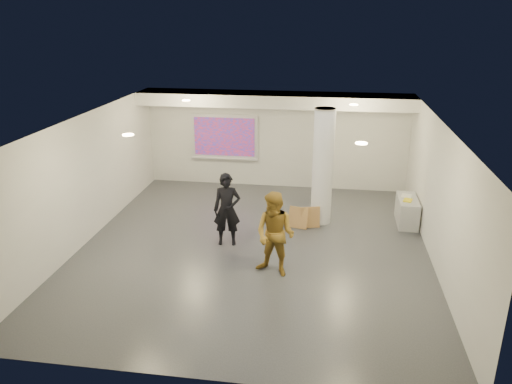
% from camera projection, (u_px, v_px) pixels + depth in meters
% --- Properties ---
extents(floor, '(8.00, 9.00, 0.01)m').
position_uv_depth(floor, '(253.00, 248.00, 11.66)').
color(floor, '#34373C').
rests_on(floor, ground).
extents(ceiling, '(8.00, 9.00, 0.01)m').
position_uv_depth(ceiling, '(253.00, 121.00, 10.64)').
color(ceiling, white).
rests_on(ceiling, floor).
extents(wall_back, '(8.00, 0.01, 3.00)m').
position_uv_depth(wall_back, '(276.00, 140.00, 15.34)').
color(wall_back, silver).
rests_on(wall_back, floor).
extents(wall_front, '(8.00, 0.01, 3.00)m').
position_uv_depth(wall_front, '(204.00, 293.00, 6.97)').
color(wall_front, silver).
rests_on(wall_front, floor).
extents(wall_left, '(0.01, 9.00, 3.00)m').
position_uv_depth(wall_left, '(85.00, 179.00, 11.71)').
color(wall_left, silver).
rests_on(wall_left, floor).
extents(wall_right, '(0.01, 9.00, 3.00)m').
position_uv_depth(wall_right, '(439.00, 197.00, 10.59)').
color(wall_right, silver).
rests_on(wall_right, floor).
extents(soffit_band, '(8.00, 1.10, 0.36)m').
position_uv_depth(soffit_band, '(274.00, 100.00, 14.38)').
color(soffit_band, white).
rests_on(soffit_band, ceiling).
extents(downlight_nw, '(0.22, 0.22, 0.02)m').
position_uv_depth(downlight_nw, '(186.00, 100.00, 13.28)').
color(downlight_nw, '#FFD895').
rests_on(downlight_nw, ceiling).
extents(downlight_ne, '(0.22, 0.22, 0.02)m').
position_uv_depth(downlight_ne, '(354.00, 105.00, 12.67)').
color(downlight_ne, '#FFD895').
rests_on(downlight_ne, ceiling).
extents(downlight_sw, '(0.22, 0.22, 0.02)m').
position_uv_depth(downlight_sw, '(128.00, 135.00, 9.56)').
color(downlight_sw, '#FFD895').
rests_on(downlight_sw, ceiling).
extents(downlight_se, '(0.22, 0.22, 0.02)m').
position_uv_depth(downlight_se, '(361.00, 143.00, 8.95)').
color(downlight_se, '#FFD895').
rests_on(downlight_se, ceiling).
extents(column, '(0.52, 0.52, 3.00)m').
position_uv_depth(column, '(323.00, 167.00, 12.62)').
color(column, silver).
rests_on(column, floor).
extents(projection_screen, '(2.10, 0.13, 1.42)m').
position_uv_depth(projection_screen, '(225.00, 137.00, 15.51)').
color(projection_screen, silver).
rests_on(projection_screen, wall_back).
extents(credenza, '(0.50, 1.18, 0.69)m').
position_uv_depth(credenza, '(407.00, 211.00, 12.93)').
color(credenza, '#9B9EA0').
rests_on(credenza, floor).
extents(papers_stack, '(0.31, 0.36, 0.02)m').
position_uv_depth(papers_stack, '(406.00, 196.00, 12.95)').
color(papers_stack, silver).
rests_on(papers_stack, credenza).
extents(postit_pad, '(0.27, 0.32, 0.03)m').
position_uv_depth(postit_pad, '(408.00, 200.00, 12.65)').
color(postit_pad, yellow).
rests_on(postit_pad, credenza).
extents(cardboard_back, '(0.51, 0.23, 0.55)m').
position_uv_depth(cardboard_back, '(310.00, 217.00, 12.68)').
color(cardboard_back, '#9C713F').
rests_on(cardboard_back, floor).
extents(cardboard_front, '(0.53, 0.32, 0.54)m').
position_uv_depth(cardboard_front, '(298.00, 218.00, 12.69)').
color(cardboard_front, '#9C713F').
rests_on(cardboard_front, floor).
extents(woman, '(0.69, 0.50, 1.74)m').
position_uv_depth(woman, '(227.00, 210.00, 11.60)').
color(woman, black).
rests_on(woman, floor).
extents(man, '(1.06, 0.94, 1.80)m').
position_uv_depth(man, '(275.00, 234.00, 10.23)').
color(man, olive).
rests_on(man, floor).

